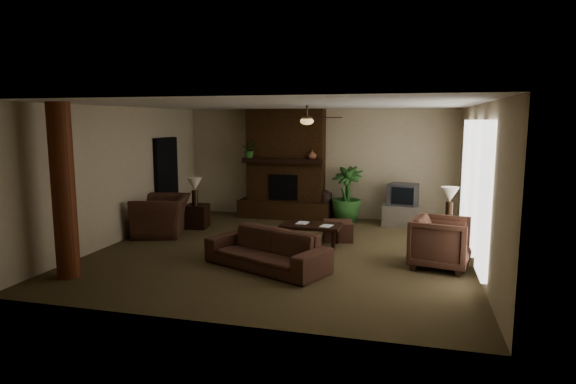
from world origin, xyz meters
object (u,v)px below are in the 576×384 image
(sofa, at_px, (266,243))
(tv_stand, at_px, (400,215))
(armchair_right, at_px, (441,240))
(armchair_left, at_px, (162,209))
(coffee_table, at_px, (311,227))
(floor_vase, at_px, (325,203))
(lamp_left, at_px, (195,186))
(floor_plant, at_px, (347,206))
(side_table_right, at_px, (449,233))
(side_table_left, at_px, (197,216))
(log_column, at_px, (64,192))
(ottoman, at_px, (338,231))
(lamp_right, at_px, (450,197))

(sofa, bearing_deg, tv_stand, 86.67)
(sofa, xyz_separation_m, armchair_right, (2.89, 0.77, 0.05))
(armchair_left, bearing_deg, coffee_table, 69.94)
(floor_vase, distance_m, lamp_left, 3.32)
(armchair_right, height_order, lamp_left, lamp_left)
(armchair_left, bearing_deg, floor_plant, 103.81)
(sofa, bearing_deg, lamp_left, 158.95)
(sofa, height_order, side_table_right, sofa)
(side_table_left, bearing_deg, armchair_right, -18.75)
(log_column, distance_m, side_table_left, 4.05)
(log_column, xyz_separation_m, floor_vase, (3.21, 5.55, -0.97))
(ottoman, distance_m, floor_vase, 2.14)
(sofa, xyz_separation_m, lamp_right, (3.11, 2.36, 0.57))
(ottoman, distance_m, lamp_right, 2.37)
(floor_plant, bearing_deg, side_table_right, -39.02)
(ottoman, bearing_deg, lamp_left, 175.11)
(sofa, height_order, floor_vase, sofa)
(coffee_table, xyz_separation_m, tv_stand, (1.70, 2.34, -0.12))
(lamp_left, distance_m, side_table_right, 5.71)
(side_table_right, bearing_deg, floor_plant, 140.98)
(coffee_table, xyz_separation_m, side_table_left, (-2.93, 0.89, -0.10))
(log_column, relative_size, armchair_left, 2.15)
(sofa, relative_size, ottoman, 3.68)
(tv_stand, distance_m, floor_plant, 1.33)
(armchair_right, distance_m, ottoman, 2.52)
(floor_vase, height_order, floor_plant, floor_plant)
(coffee_table, distance_m, side_table_left, 3.07)
(log_column, distance_m, sofa, 3.37)
(side_table_left, bearing_deg, floor_plant, 25.67)
(floor_plant, distance_m, side_table_left, 3.69)
(armchair_left, distance_m, lamp_left, 0.97)
(tv_stand, bearing_deg, floor_vase, 171.62)
(armchair_left, bearing_deg, log_column, -17.98)
(armchair_left, xyz_separation_m, side_table_right, (6.12, 0.50, -0.30))
(tv_stand, height_order, floor_plant, floor_plant)
(sofa, distance_m, coffee_table, 1.77)
(log_column, height_order, sofa, log_column)
(log_column, distance_m, tv_stand, 7.44)
(armchair_right, distance_m, floor_plant, 4.02)
(floor_plant, bearing_deg, armchair_left, -147.81)
(floor_vase, bearing_deg, tv_stand, -7.30)
(sofa, xyz_separation_m, tv_stand, (2.12, 4.05, -0.18))
(ottoman, bearing_deg, log_column, -137.57)
(log_column, height_order, armchair_left, log_column)
(log_column, distance_m, ottoman, 5.36)
(ottoman, height_order, tv_stand, tv_stand)
(log_column, xyz_separation_m, armchair_left, (-0.02, 3.07, -0.83))
(armchair_left, distance_m, floor_plant, 4.49)
(sofa, relative_size, armchair_right, 2.29)
(lamp_left, bearing_deg, side_table_left, 74.33)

